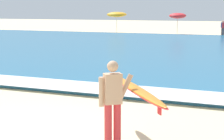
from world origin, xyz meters
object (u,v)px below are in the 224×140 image
Objects in this scene: beachgoer_near_row_mid at (223,28)px; beachgoer_near_row_left at (222,28)px; beach_umbrella_0 at (117,14)px; beach_umbrella_1 at (178,16)px; surfer_with_board at (125,95)px.

beachgoer_near_row_left is at bearing 100.84° from beachgoer_near_row_mid.
beach_umbrella_0 is 1.54× the size of beachgoer_near_row_mid.
beach_umbrella_0 reaches higher than beachgoer_near_row_mid.
beach_umbrella_1 reaches higher than beachgoer_near_row_left.
surfer_with_board is at bearing -88.35° from beachgoer_near_row_left.
beach_umbrella_1 is at bearing -5.60° from beach_umbrella_0.
surfer_with_board reaches higher than beachgoer_near_row_left.
beach_umbrella_1 is 4.77m from beachgoer_near_row_left.
surfer_with_board is 1.62× the size of beachgoer_near_row_mid.
beachgoer_near_row_mid is (4.80, -0.81, -1.17)m from beach_umbrella_1.
beachgoer_near_row_mid is (12.01, -1.51, -1.26)m from beach_umbrella_0.
beach_umbrella_0 reaches higher than surfer_with_board.
beachgoer_near_row_mid is at bearing 91.38° from surfer_with_board.
surfer_with_board is 1.62× the size of beachgoer_near_row_left.
surfer_with_board is at bearing -80.27° from beach_umbrella_1.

